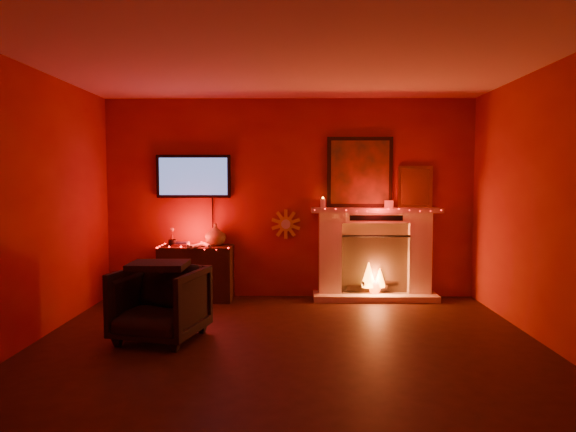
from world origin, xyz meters
The scene contains 6 objects.
room centered at (0.00, 0.00, 1.35)m, with size 5.00×5.00×5.00m.
fireplace centered at (1.14, 2.39, 0.72)m, with size 1.72×0.40×2.18m.
tv centered at (-1.30, 2.45, 1.65)m, with size 1.00×0.07×1.24m.
sunburst_clock centered at (-0.05, 2.48, 1.00)m, with size 0.40×0.03×0.40m.
console_table centered at (-1.23, 2.26, 0.40)m, with size 0.95×0.56×1.02m.
armchair centered at (-1.27, 0.53, 0.37)m, with size 0.78×0.81×0.73m, color black.
Camera 1 is at (0.07, -4.49, 1.60)m, focal length 32.00 mm.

